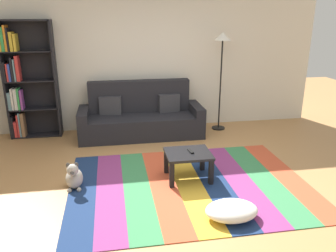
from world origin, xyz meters
name	(u,v)px	position (x,y,z in m)	size (l,w,h in m)	color
ground_plane	(169,184)	(0.00, 0.00, 0.00)	(14.00, 14.00, 0.00)	#B27F4C
back_wall	(146,59)	(0.00, 2.55, 1.35)	(6.80, 0.10, 2.70)	silver
rug	(189,185)	(0.27, -0.06, 0.00)	(3.17, 2.34, 0.01)	navy
couch	(141,118)	(-0.18, 2.02, 0.34)	(2.26, 0.80, 1.00)	black
bookshelf	(24,81)	(-2.23, 2.31, 1.04)	(0.90, 0.28, 2.10)	black
coffee_table	(188,158)	(0.29, 0.12, 0.32)	(0.61, 0.52, 0.38)	black
pouf	(232,211)	(0.55, -0.91, 0.10)	(0.60, 0.43, 0.18)	white
dog	(74,177)	(-1.24, 0.11, 0.16)	(0.22, 0.35, 0.40)	#9E998E
standing_lamp	(222,49)	(1.38, 2.12, 1.56)	(0.32, 0.32, 1.86)	black
tv_remote	(190,151)	(0.33, 0.14, 0.40)	(0.04, 0.15, 0.02)	black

